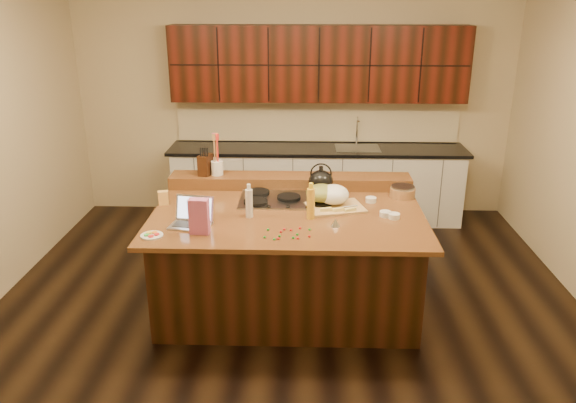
{
  "coord_description": "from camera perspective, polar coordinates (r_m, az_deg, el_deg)",
  "views": [
    {
      "loc": [
        0.15,
        -4.64,
        2.73
      ],
      "look_at": [
        0.0,
        0.05,
        1.0
      ],
      "focal_mm": 35.0,
      "sensor_mm": 36.0,
      "label": 1
    }
  ],
  "objects": [
    {
      "name": "package_box",
      "position": [
        5.27,
        -12.56,
        0.37
      ],
      "size": [
        0.1,
        0.09,
        0.13
      ],
      "primitive_type": "cube",
      "rotation": [
        0.0,
        0.0,
        0.28
      ],
      "color": "#F3B556",
      "rests_on": "island"
    },
    {
      "name": "gumdrop_5",
      "position": [
        4.44,
        0.54,
        -3.7
      ],
      "size": [
        0.02,
        0.02,
        0.02
      ],
      "primitive_type": "ellipsoid",
      "color": "#198C26",
      "rests_on": "island"
    },
    {
      "name": "oil_bottle",
      "position": [
        4.8,
        2.33,
        -0.22
      ],
      "size": [
        0.09,
        0.09,
        0.27
      ],
      "primitive_type": "cylinder",
      "rotation": [
        0.0,
        0.0,
        0.29
      ],
      "color": "gold",
      "rests_on": "island"
    },
    {
      "name": "gumdrop_12",
      "position": [
        4.43,
        1.0,
        -3.76
      ],
      "size": [
        0.02,
        0.02,
        0.02
      ],
      "primitive_type": "ellipsoid",
      "color": "red",
      "rests_on": "island"
    },
    {
      "name": "gumdrop_13",
      "position": [
        4.5,
        0.96,
        -3.36
      ],
      "size": [
        0.02,
        0.02,
        0.02
      ],
      "primitive_type": "ellipsoid",
      "color": "#198C26",
      "rests_on": "island"
    },
    {
      "name": "ramekin_b",
      "position": [
        4.92,
        10.72,
        -1.45
      ],
      "size": [
        0.12,
        0.12,
        0.04
      ],
      "primitive_type": "cylinder",
      "rotation": [
        0.0,
        0.0,
        0.19
      ],
      "color": "white",
      "rests_on": "island"
    },
    {
      "name": "gumdrop_10",
      "position": [
        4.6,
        -0.37,
        -2.83
      ],
      "size": [
        0.02,
        0.02,
        0.02
      ],
      "primitive_type": "ellipsoid",
      "color": "red",
      "rests_on": "island"
    },
    {
      "name": "kitchen_timer",
      "position": [
        4.68,
        4.84,
        -2.13
      ],
      "size": [
        0.09,
        0.09,
        0.07
      ],
      "primitive_type": "cone",
      "rotation": [
        0.0,
        0.0,
        -0.1
      ],
      "color": "silver",
      "rests_on": "island"
    },
    {
      "name": "candy_plate",
      "position": [
        4.62,
        -13.67,
        -3.37
      ],
      "size": [
        0.24,
        0.24,
        0.01
      ],
      "primitive_type": "cylinder",
      "rotation": [
        0.0,
        0.0,
        0.4
      ],
      "color": "white",
      "rests_on": "island"
    },
    {
      "name": "gumdrop_0",
      "position": [
        4.42,
        -0.98,
        -3.78
      ],
      "size": [
        0.02,
        0.02,
        0.02
      ],
      "primitive_type": "ellipsoid",
      "color": "red",
      "rests_on": "island"
    },
    {
      "name": "island",
      "position": [
        5.17,
        -0.02,
        -5.78
      ],
      "size": [
        2.4,
        1.6,
        0.92
      ],
      "color": "black",
      "rests_on": "ground"
    },
    {
      "name": "gumdrop_3",
      "position": [
        4.59,
        -2.05,
        -2.87
      ],
      "size": [
        0.02,
        0.02,
        0.02
      ],
      "primitive_type": "ellipsoid",
      "color": "#198C26",
      "rests_on": "island"
    },
    {
      "name": "knife_block",
      "position": [
        5.66,
        -8.39,
        3.72
      ],
      "size": [
        0.14,
        0.19,
        0.2
      ],
      "primitive_type": "cube",
      "rotation": [
        0.0,
        0.0,
        -0.24
      ],
      "color": "black",
      "rests_on": "back_ledge"
    },
    {
      "name": "ramekin_a",
      "position": [
        4.95,
        9.86,
        -1.24
      ],
      "size": [
        0.13,
        0.13,
        0.04
      ],
      "primitive_type": "cylinder",
      "rotation": [
        0.0,
        0.0,
        -0.39
      ],
      "color": "white",
      "rests_on": "island"
    },
    {
      "name": "gumdrop_8",
      "position": [
        4.58,
        0.3,
        -2.92
      ],
      "size": [
        0.02,
        0.02,
        0.02
      ],
      "primitive_type": "ellipsoid",
      "color": "red",
      "rests_on": "island"
    },
    {
      "name": "green_bowl",
      "position": [
        5.1,
        3.41,
        0.87
      ],
      "size": [
        0.33,
        0.33,
        0.15
      ],
      "primitive_type": "ellipsoid",
      "rotation": [
        0.0,
        0.0,
        0.21
      ],
      "color": "olive",
      "rests_on": "cooktop"
    },
    {
      "name": "room",
      "position": [
        4.84,
        -0.02,
        3.68
      ],
      "size": [
        5.52,
        5.02,
        2.72
      ],
      "color": "black",
      "rests_on": "ground"
    },
    {
      "name": "gumdrop_9",
      "position": [
        4.47,
        -0.88,
        -3.53
      ],
      "size": [
        0.02,
        0.02,
        0.02
      ],
      "primitive_type": "ellipsoid",
      "color": "#198C26",
      "rests_on": "island"
    },
    {
      "name": "gumdrop_2",
      "position": [
        4.47,
        2.18,
        -3.54
      ],
      "size": [
        0.02,
        0.02,
        0.02
      ],
      "primitive_type": "ellipsoid",
      "color": "red",
      "rests_on": "island"
    },
    {
      "name": "laptop",
      "position": [
        4.76,
        -9.7,
        -1.61
      ],
      "size": [
        0.37,
        0.32,
        0.23
      ],
      "rotation": [
        0.0,
        0.0,
        -0.19
      ],
      "color": "#B7B7BC",
      "rests_on": "island"
    },
    {
      "name": "back_ledge",
      "position": [
        5.62,
        0.21,
        2.1
      ],
      "size": [
        2.4,
        0.3,
        0.12
      ],
      "primitive_type": "cube",
      "color": "black",
      "rests_on": "island"
    },
    {
      "name": "wooden_tray",
      "position": [
        5.09,
        4.68,
        0.41
      ],
      "size": [
        0.57,
        0.47,
        0.2
      ],
      "rotation": [
        0.0,
        0.0,
        0.27
      ],
      "color": "tan",
      "rests_on": "island"
    },
    {
      "name": "back_counter",
      "position": [
        7.09,
        3.01,
        5.92
      ],
      "size": [
        3.7,
        0.66,
        2.4
      ],
      "color": "silver",
      "rests_on": "ground"
    },
    {
      "name": "cooktop",
      "position": [
        5.26,
        0.09,
        0.28
      ],
      "size": [
        0.92,
        0.52,
        0.05
      ],
      "color": "gray",
      "rests_on": "island"
    },
    {
      "name": "gumdrop_6",
      "position": [
        4.55,
        -0.73,
        -3.08
      ],
      "size": [
        0.02,
        0.02,
        0.02
      ],
      "primitive_type": "ellipsoid",
      "color": "red",
      "rests_on": "island"
    },
    {
      "name": "ramekin_c",
      "position": [
        5.27,
        8.42,
        0.18
      ],
      "size": [
        0.13,
        0.13,
        0.04
      ],
      "primitive_type": "cylinder",
      "rotation": [
        0.0,
        0.0,
        -0.39
      ],
      "color": "white",
      "rests_on": "island"
    },
    {
      "name": "gumdrop_7",
      "position": [
        4.59,
        2.2,
        -2.86
      ],
      "size": [
        0.02,
        0.02,
        0.02
      ],
      "primitive_type": "ellipsoid",
      "color": "#198C26",
      "rests_on": "island"
    },
    {
      "name": "pink_bag",
      "position": [
        4.54,
        -9.02,
        -1.5
      ],
      "size": [
        0.16,
        0.09,
        0.29
      ],
      "primitive_type": "cube",
      "rotation": [
        0.0,
        0.0,
        -0.07
      ],
      "color": "#C05A8B",
      "rests_on": "island"
    },
    {
      "name": "gumdrop_4",
      "position": [
        4.62,
        1.23,
        -2.71
      ],
      "size": [
        0.02,
        0.02,
        0.02
      ],
      "primitive_type": "ellipsoid",
      "color": "red",
      "rests_on": "island"
    },
    {
      "name": "utensil_crock",
      "position": [
        5.65,
        -7.22,
        3.41
      ],
      "size": [
        0.13,
        0.13,
        0.14
      ],
      "primitive_type": "cylinder",
      "rotation": [
        0.0,
        0.0,
        -0.13
      ],
      "color": "white",
      "rests_on": "back_ledge"
    },
    {
      "name": "gumdrop_11",
      "position": [
        4.41,
        -1.39,
        -3.85
      ],
      "size": [
        0.02,
        0.02,
        0.02
      ],
      "primitive_type": "ellipsoid",
      "color": "#198C26",
      "rests_on": "island"
    },
    {
      "name": "strainer_bowl",
      "position": [
        5.45,
        11.56,
        0.91
      ],
      "size": [
        0.32,
        0.32,
        0.09
      ],
      "primitive_type": "cylinder",
      "rotation": [
        0.0,
        0.0,
        0.43
      ],
      "color": "#996B3F",
      "rests_on": "island"
    },
    {
      "name": "gumdrop_1",
      "position": [
        4.45,
        -2.38,
        -3.63
      ],
      "size": [
        0.02,
        0.02,
        0.02
      ],
      "primitive_type": "ellipsoid",
      "color": "#198C26",
      "rests_on": "island"
    },
    {
      "name": "kettle",
      "position": [
        5.34,
        3.35,
        2.08
      ],
      "size": [
        0.31,
        0.31,
        0.21
      ],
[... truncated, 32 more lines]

